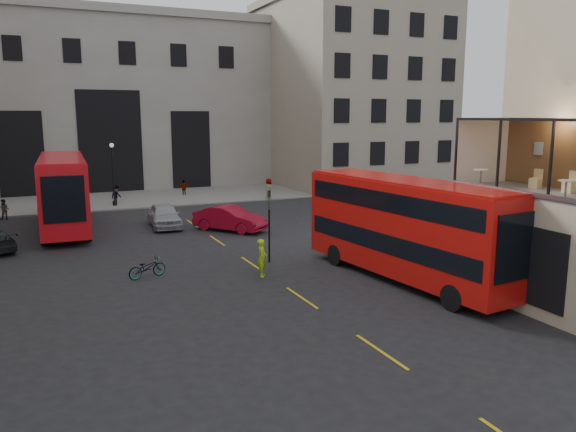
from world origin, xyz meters
name	(u,v)px	position (x,y,z in m)	size (l,w,h in m)	color
ground	(430,342)	(0.00, 0.00, 0.00)	(140.00, 140.00, 0.00)	black
host_frontage	(571,258)	(6.50, 0.00, 2.25)	(3.00, 11.00, 4.50)	#BDB18E
gateway	(102,98)	(-5.00, 47.99, 9.39)	(35.00, 10.60, 18.00)	#9F9C94
building_right	(349,89)	(20.00, 39.97, 10.39)	(16.60, 18.60, 20.00)	gray
pavement_far	(109,200)	(-6.00, 38.00, 0.06)	(40.00, 12.00, 0.12)	slate
traffic_light_near	(269,217)	(-1.00, 12.00, 2.42)	(0.16, 0.20, 3.80)	black
street_lamp_b	(113,178)	(-6.00, 34.00, 2.39)	(0.36, 0.36, 5.33)	black
bus_near	(406,224)	(3.50, 6.38, 2.66)	(3.96, 12.08, 4.73)	#A80E0B
bus_far	(63,189)	(-10.28, 25.53, 2.76)	(3.33, 12.41, 4.91)	red
car_a	(164,215)	(-4.02, 23.62, 0.82)	(1.93, 4.80, 1.64)	#A7AAB0
car_b	(230,219)	(-0.32, 20.58, 0.82)	(1.74, 4.99, 1.64)	maroon
bicycle	(147,268)	(-7.38, 11.72, 0.49)	(0.65, 1.87, 0.98)	gray
cyclist	(262,258)	(-2.32, 9.71, 0.91)	(0.66, 0.44, 1.82)	#A1DA16
pedestrian_a	(4,210)	(-14.18, 31.07, 0.77)	(0.75, 0.58, 1.54)	gray
pedestrian_b	(116,195)	(-5.73, 35.02, 0.83)	(1.07, 0.62, 1.66)	gray
pedestrian_c	(184,188)	(0.85, 37.81, 0.76)	(0.89, 0.37, 1.52)	gray
pedestrian_d	(269,189)	(7.30, 32.33, 0.97)	(0.95, 0.62, 1.94)	gray
cafe_table_mid	(566,187)	(5.46, -0.34, 5.07)	(0.57, 0.57, 0.72)	beige
cafe_table_far	(481,175)	(5.39, 3.83, 5.09)	(0.60, 0.60, 0.75)	beige
cafe_chair_c	(570,186)	(7.23, 0.91, 4.86)	(0.44, 0.44, 0.86)	#D4B17A
cafe_chair_d	(536,182)	(7.15, 2.52, 4.84)	(0.47, 0.47, 0.80)	#DAB87E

